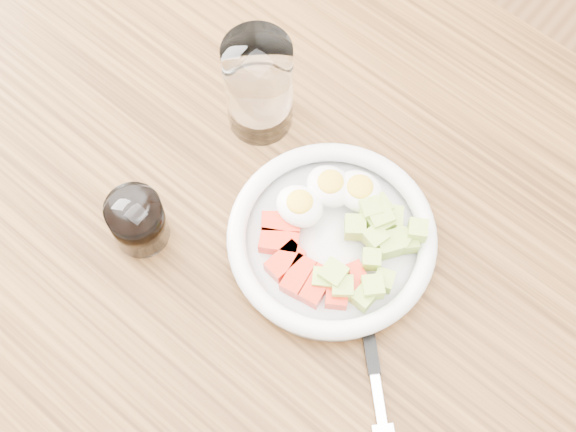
% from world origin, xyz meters
% --- Properties ---
extents(ground, '(4.00, 4.00, 0.00)m').
position_xyz_m(ground, '(0.00, 0.00, 0.00)').
color(ground, brown).
rests_on(ground, ground).
extents(dining_table, '(1.50, 0.90, 0.77)m').
position_xyz_m(dining_table, '(0.00, 0.00, 0.67)').
color(dining_table, brown).
rests_on(dining_table, ground).
extents(bowl, '(0.25, 0.25, 0.06)m').
position_xyz_m(bowl, '(0.05, 0.03, 0.79)').
color(bowl, white).
rests_on(bowl, dining_table).
extents(fork, '(0.17, 0.16, 0.01)m').
position_xyz_m(fork, '(0.17, -0.05, 0.77)').
color(fork, black).
rests_on(fork, dining_table).
extents(water_glass, '(0.08, 0.08, 0.15)m').
position_xyz_m(water_glass, '(-0.13, 0.10, 0.84)').
color(water_glass, white).
rests_on(water_glass, dining_table).
extents(coffee_glass, '(0.07, 0.07, 0.08)m').
position_xyz_m(coffee_glass, '(-0.14, -0.11, 0.81)').
color(coffee_glass, white).
rests_on(coffee_glass, dining_table).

